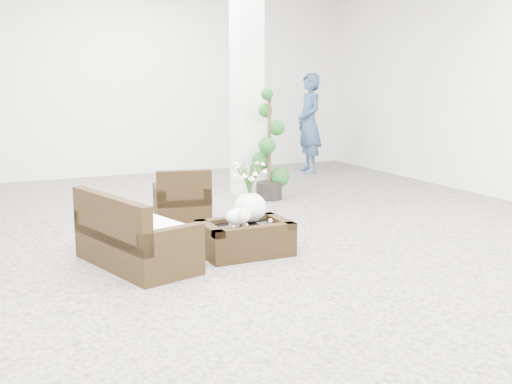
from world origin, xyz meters
name	(u,v)px	position (x,y,z in m)	size (l,w,h in m)	color
ground	(252,246)	(0.00, 0.00, 0.00)	(11.00, 11.00, 0.00)	gray
column	(247,80)	(1.20, 2.80, 1.75)	(0.40, 0.40, 3.50)	white
coffee_table	(245,240)	(-0.19, -0.24, 0.16)	(0.90, 0.60, 0.31)	#30200E
sheep_figurine	(238,218)	(-0.31, -0.34, 0.42)	(0.28, 0.23, 0.21)	white
planter_narcissus	(250,185)	(-0.09, -0.14, 0.71)	(0.44, 0.44, 0.80)	white
tealight	(270,220)	(0.11, -0.22, 0.33)	(0.04, 0.04, 0.03)	white
armchair	(182,195)	(-0.34, 1.38, 0.35)	(0.66, 0.64, 0.71)	#30200E
loveseat	(136,229)	(-1.30, -0.14, 0.36)	(1.36, 0.66, 0.73)	#30200E
topiary	(269,145)	(1.33, 2.29, 0.81)	(0.43, 0.43, 1.62)	#174817
shopper	(309,123)	(3.18, 4.33, 0.93)	(0.68, 0.45, 1.86)	#2F4969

